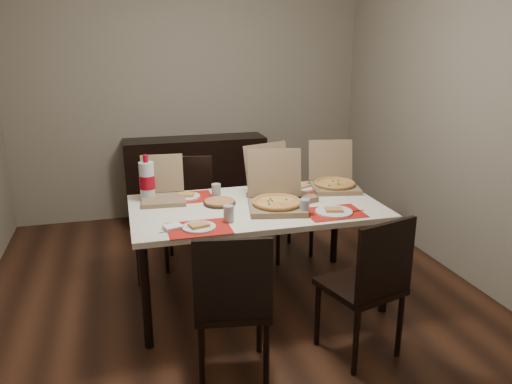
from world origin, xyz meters
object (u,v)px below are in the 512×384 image
(chair_far_right, at_px, (280,199))
(chair_near_right, at_px, (369,282))
(sideboard, at_px, (196,179))
(chair_far_left, at_px, (189,206))
(dip_bowl, at_px, (269,194))
(chair_near_left, at_px, (232,301))
(soda_bottle, at_px, (147,181))
(dining_table, at_px, (256,214))
(pizza_box_center, at_px, (276,200))

(chair_far_right, bearing_deg, chair_near_right, -89.75)
(sideboard, relative_size, chair_far_right, 1.61)
(chair_near_right, bearing_deg, chair_far_left, 116.12)
(chair_far_right, distance_m, dip_bowl, 0.73)
(chair_near_left, relative_size, dip_bowl, 7.61)
(chair_near_left, xyz_separation_m, soda_bottle, (-0.36, 1.24, 0.39))
(sideboard, relative_size, soda_bottle, 4.33)
(sideboard, distance_m, chair_near_left, 2.82)
(dining_table, distance_m, chair_near_left, 0.99)
(chair_near_left, xyz_separation_m, chair_near_right, (0.84, 0.00, 0.00))
(chair_far_right, xyz_separation_m, pizza_box_center, (-0.33, -0.90, 0.30))
(sideboard, xyz_separation_m, chair_far_left, (-0.24, -1.09, 0.06))
(chair_near_right, bearing_deg, sideboard, 102.17)
(soda_bottle, bearing_deg, sideboard, 69.15)
(chair_near_left, distance_m, chair_near_right, 0.84)
(pizza_box_center, bearing_deg, soda_bottle, 153.36)
(dining_table, bearing_deg, chair_near_left, -113.25)
(pizza_box_center, xyz_separation_m, soda_bottle, (-0.87, 0.44, 0.09))
(chair_near_left, height_order, pizza_box_center, pizza_box_center)
(chair_near_left, height_order, chair_far_right, same)
(sideboard, relative_size, dip_bowl, 12.27)
(soda_bottle, bearing_deg, pizza_box_center, -26.64)
(pizza_box_center, bearing_deg, dip_bowl, 83.80)
(chair_far_left, xyz_separation_m, soda_bottle, (-0.36, -0.48, 0.39))
(chair_far_left, bearing_deg, dining_table, -64.80)
(chair_near_right, bearing_deg, chair_near_left, -179.92)
(soda_bottle, bearing_deg, chair_near_left, -73.66)
(soda_bottle, bearing_deg, dip_bowl, -9.87)
(dining_table, height_order, chair_near_right, chair_near_right)
(chair_far_right, bearing_deg, soda_bottle, -159.02)
(dip_bowl, distance_m, soda_bottle, 0.93)
(dining_table, bearing_deg, chair_near_right, -63.05)
(dining_table, height_order, dip_bowl, dip_bowl)
(pizza_box_center, bearing_deg, chair_near_right, -67.38)
(chair_near_left, bearing_deg, dining_table, 66.75)
(dip_bowl, relative_size, soda_bottle, 0.35)
(chair_near_right, distance_m, dip_bowl, 1.15)
(dining_table, relative_size, chair_near_left, 1.94)
(sideboard, bearing_deg, chair_far_right, -61.77)
(dining_table, distance_m, chair_far_right, 0.93)
(chair_far_right, height_order, pizza_box_center, pizza_box_center)
(dip_bowl, bearing_deg, pizza_box_center, -96.20)
(sideboard, height_order, dining_table, sideboard)
(dip_bowl, bearing_deg, chair_far_left, 130.22)
(sideboard, distance_m, chair_near_right, 2.88)
(chair_far_left, xyz_separation_m, chair_far_right, (0.84, -0.02, 0.00))
(chair_near_left, relative_size, pizza_box_center, 1.84)
(dip_bowl, bearing_deg, chair_near_left, -116.57)
(chair_near_left, distance_m, chair_far_right, 1.89)
(chair_far_right, distance_m, soda_bottle, 1.34)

